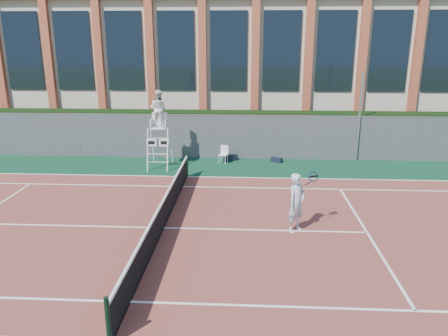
# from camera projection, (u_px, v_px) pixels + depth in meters

# --- Properties ---
(ground) EXTENTS (120.00, 120.00, 0.00)m
(ground) POSITION_uv_depth(u_px,v_px,m) (164.00, 229.00, 13.93)
(ground) COLOR #233814
(apron) EXTENTS (36.00, 20.00, 0.01)m
(apron) POSITION_uv_depth(u_px,v_px,m) (169.00, 217.00, 14.88)
(apron) COLOR #0D3A25
(apron) RESTS_ON ground
(tennis_court) EXTENTS (23.77, 10.97, 0.02)m
(tennis_court) POSITION_uv_depth(u_px,v_px,m) (164.00, 228.00, 13.92)
(tennis_court) COLOR brown
(tennis_court) RESTS_ON apron
(tennis_net) EXTENTS (0.10, 11.30, 1.10)m
(tennis_net) POSITION_uv_depth(u_px,v_px,m) (163.00, 213.00, 13.78)
(tennis_net) COLOR black
(tennis_net) RESTS_ON ground
(fence) EXTENTS (40.00, 0.06, 2.20)m
(fence) POSITION_uv_depth(u_px,v_px,m) (195.00, 137.00, 22.05)
(fence) COLOR #595E60
(fence) RESTS_ON ground
(hedge) EXTENTS (40.00, 1.40, 2.20)m
(hedge) POSITION_uv_depth(u_px,v_px,m) (198.00, 132.00, 23.20)
(hedge) COLOR black
(hedge) RESTS_ON ground
(building) EXTENTS (45.00, 10.60, 8.22)m
(building) POSITION_uv_depth(u_px,v_px,m) (210.00, 65.00, 29.97)
(building) COLOR beige
(building) RESTS_ON ground
(steel_pole) EXTENTS (0.12, 0.12, 4.32)m
(steel_pole) POSITION_uv_depth(u_px,v_px,m) (359.00, 118.00, 21.24)
(steel_pole) COLOR #9EA0A5
(steel_pole) RESTS_ON ground
(umpire_chair) EXTENTS (1.02, 1.58, 3.67)m
(umpire_chair) POSITION_uv_depth(u_px,v_px,m) (158.00, 111.00, 20.01)
(umpire_chair) COLOR white
(umpire_chair) RESTS_ON ground
(plastic_chair) EXTENTS (0.50, 0.50, 0.86)m
(plastic_chair) POSITION_uv_depth(u_px,v_px,m) (224.00, 153.00, 21.31)
(plastic_chair) COLOR silver
(plastic_chair) RESTS_ON apron
(sports_bag_near) EXTENTS (0.70, 0.58, 0.28)m
(sports_bag_near) POSITION_uv_depth(u_px,v_px,m) (231.00, 158.00, 21.78)
(sports_bag_near) COLOR black
(sports_bag_near) RESTS_ON apron
(sports_bag_far) EXTENTS (0.60, 0.48, 0.22)m
(sports_bag_far) POSITION_uv_depth(u_px,v_px,m) (277.00, 160.00, 21.53)
(sports_bag_far) COLOR black
(sports_bag_far) RESTS_ON apron
(tennis_player) EXTENTS (1.09, 0.86, 1.87)m
(tennis_player) POSITION_uv_depth(u_px,v_px,m) (297.00, 203.00, 13.45)
(tennis_player) COLOR silver
(tennis_player) RESTS_ON tennis_court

